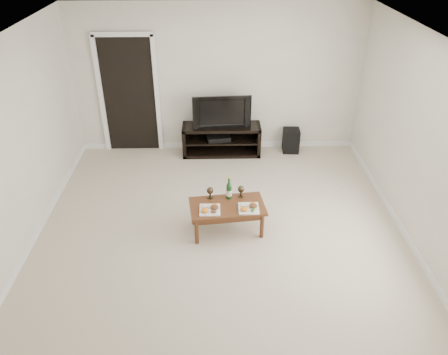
% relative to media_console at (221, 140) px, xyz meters
% --- Properties ---
extents(floor, '(5.50, 5.50, 0.00)m').
position_rel_media_console_xyz_m(floor, '(-0.06, -2.50, -0.28)').
color(floor, beige).
rests_on(floor, ground).
extents(back_wall, '(5.00, 0.04, 2.60)m').
position_rel_media_console_xyz_m(back_wall, '(-0.06, 0.27, 1.02)').
color(back_wall, beige).
rests_on(back_wall, ground).
extents(ceiling, '(5.00, 5.50, 0.04)m').
position_rel_media_console_xyz_m(ceiling, '(-0.06, -2.50, 2.35)').
color(ceiling, white).
rests_on(ceiling, back_wall).
extents(doorway, '(0.90, 0.02, 2.05)m').
position_rel_media_console_xyz_m(doorway, '(-1.61, 0.24, 0.75)').
color(doorway, black).
rests_on(doorway, ground).
extents(media_console, '(1.39, 0.45, 0.55)m').
position_rel_media_console_xyz_m(media_console, '(0.00, 0.00, 0.00)').
color(media_console, black).
rests_on(media_console, ground).
extents(television, '(1.02, 0.20, 0.58)m').
position_rel_media_console_xyz_m(television, '(0.00, 0.00, 0.57)').
color(television, black).
rests_on(television, media_console).
extents(av_receiver, '(0.44, 0.36, 0.08)m').
position_rel_media_console_xyz_m(av_receiver, '(-0.05, -0.01, 0.05)').
color(av_receiver, black).
rests_on(av_receiver, media_console).
extents(subwoofer, '(0.30, 0.30, 0.43)m').
position_rel_media_console_xyz_m(subwoofer, '(1.27, 0.06, -0.06)').
color(subwoofer, black).
rests_on(subwoofer, ground).
extents(coffee_table, '(1.05, 0.66, 0.42)m').
position_rel_media_console_xyz_m(coffee_table, '(0.03, -2.28, -0.07)').
color(coffee_table, '#593118').
rests_on(coffee_table, ground).
extents(plate_left, '(0.27, 0.27, 0.07)m').
position_rel_media_console_xyz_m(plate_left, '(-0.20, -2.40, 0.18)').
color(plate_left, white).
rests_on(plate_left, coffee_table).
extents(plate_right, '(0.27, 0.27, 0.07)m').
position_rel_media_console_xyz_m(plate_right, '(0.31, -2.38, 0.18)').
color(plate_right, white).
rests_on(plate_right, coffee_table).
extents(wine_bottle, '(0.07, 0.07, 0.35)m').
position_rel_media_console_xyz_m(wine_bottle, '(0.06, -2.11, 0.32)').
color(wine_bottle, '#103B16').
rests_on(wine_bottle, coffee_table).
extents(goblet_left, '(0.09, 0.09, 0.17)m').
position_rel_media_console_xyz_m(goblet_left, '(-0.20, -2.10, 0.23)').
color(goblet_left, '#352C1D').
rests_on(goblet_left, coffee_table).
extents(goblet_right, '(0.09, 0.09, 0.17)m').
position_rel_media_console_xyz_m(goblet_right, '(0.23, -2.08, 0.23)').
color(goblet_right, '#352C1D').
rests_on(goblet_right, coffee_table).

